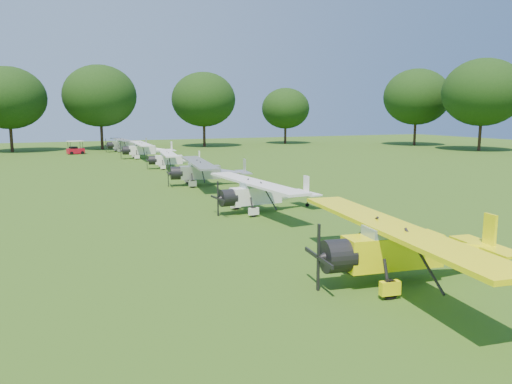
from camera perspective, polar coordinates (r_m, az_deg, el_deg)
ground at (r=26.96m, az=1.29°, el=-3.19°), size 160.00×160.00×0.00m
tree_belt at (r=28.25m, az=8.00°, el=13.67°), size 137.36×130.27×14.52m
aircraft_2 at (r=17.79m, az=16.81°, el=-5.78°), size 7.13×11.32×2.22m
aircraft_3 at (r=29.04m, az=0.81°, el=0.01°), size 6.27×9.99×1.97m
aircraft_4 at (r=39.73m, az=-5.72°, el=2.52°), size 6.62×10.51×2.06m
aircraft_5 at (r=52.00m, az=-9.48°, el=3.83°), size 5.77×9.15×1.80m
aircraft_6 at (r=63.96m, az=-12.46°, el=4.88°), size 6.72×10.70×2.11m
aircraft_7 at (r=75.60m, az=-14.64°, el=5.37°), size 6.31×10.06×1.98m
golf_cart at (r=73.02m, az=-19.96°, el=4.56°), size 2.38×1.78×1.82m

